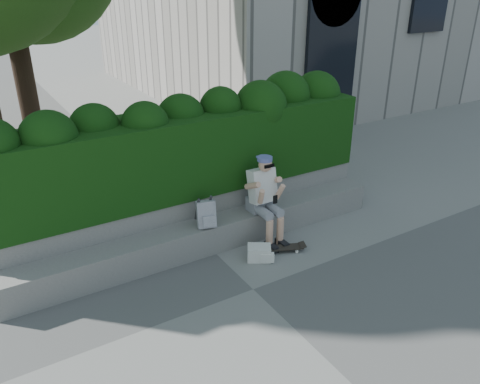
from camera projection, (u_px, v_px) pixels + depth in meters
ground at (253, 289)px, 6.26m from camera, size 80.00×80.00×0.00m
bench_ledge at (209, 235)px, 7.14m from camera, size 6.00×0.45×0.45m
planter_wall at (195, 214)px, 7.45m from camera, size 6.00×0.50×0.75m
hedge at (186, 152)px, 7.22m from camera, size 6.00×1.00×1.20m
person at (264, 195)px, 7.20m from camera, size 0.40×0.76×1.38m
skateboard at (280, 248)px, 7.11m from camera, size 0.72×0.44×0.07m
backpack_plaid at (206, 214)px, 6.85m from camera, size 0.30×0.22×0.40m
backpack_ground at (259, 253)px, 6.89m from camera, size 0.42×0.38×0.22m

